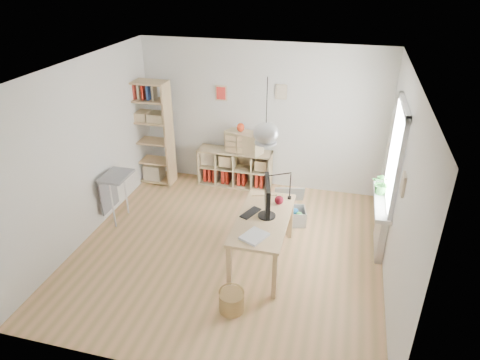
% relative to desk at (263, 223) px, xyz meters
% --- Properties ---
extents(ground, '(4.50, 4.50, 0.00)m').
position_rel_desk_xyz_m(ground, '(-0.55, 0.15, -0.66)').
color(ground, tan).
rests_on(ground, ground).
extents(room_shell, '(4.50, 4.50, 4.50)m').
position_rel_desk_xyz_m(room_shell, '(-0.00, 0.00, 1.34)').
color(room_shell, white).
rests_on(room_shell, ground).
extents(window_unit, '(0.07, 1.16, 1.46)m').
position_rel_desk_xyz_m(window_unit, '(1.68, 0.75, 0.89)').
color(window_unit, white).
rests_on(window_unit, ground).
extents(radiator, '(0.10, 0.80, 0.80)m').
position_rel_desk_xyz_m(radiator, '(1.64, 0.75, -0.26)').
color(radiator, silver).
rests_on(radiator, ground).
extents(windowsill, '(0.22, 1.20, 0.06)m').
position_rel_desk_xyz_m(windowsill, '(1.59, 0.75, 0.17)').
color(windowsill, silver).
rests_on(windowsill, radiator).
extents(desk, '(0.70, 1.50, 0.75)m').
position_rel_desk_xyz_m(desk, '(0.00, 0.00, 0.00)').
color(desk, tan).
rests_on(desk, ground).
extents(cube_shelf, '(1.40, 0.38, 0.72)m').
position_rel_desk_xyz_m(cube_shelf, '(-1.02, 2.23, -0.36)').
color(cube_shelf, '#CAB585').
rests_on(cube_shelf, ground).
extents(tall_bookshelf, '(0.80, 0.38, 2.00)m').
position_rel_desk_xyz_m(tall_bookshelf, '(-2.59, 1.95, 0.43)').
color(tall_bookshelf, tan).
rests_on(tall_bookshelf, ground).
extents(side_table, '(0.40, 0.55, 0.85)m').
position_rel_desk_xyz_m(side_table, '(-2.59, 0.50, 0.01)').
color(side_table, gray).
rests_on(side_table, ground).
extents(chair, '(0.48, 0.48, 0.78)m').
position_rel_desk_xyz_m(chair, '(-0.07, 0.48, -0.21)').
color(chair, gray).
rests_on(chair, ground).
extents(wicker_basket, '(0.31, 0.31, 0.44)m').
position_rel_desk_xyz_m(wicker_basket, '(-0.17, -1.05, -0.52)').
color(wicker_basket, '#A17848').
rests_on(wicker_basket, ground).
extents(storage_chest, '(0.62, 0.67, 0.53)m').
position_rel_desk_xyz_m(storage_chest, '(0.23, 1.17, -0.48)').
color(storage_chest, '#B9B9B5').
rests_on(storage_chest, ground).
extents(monitor, '(0.25, 0.62, 0.54)m').
position_rel_desk_xyz_m(monitor, '(0.04, 0.04, 0.40)').
color(monitor, black).
rests_on(monitor, desk).
extents(keyboard, '(0.26, 0.37, 0.02)m').
position_rel_desk_xyz_m(keyboard, '(-0.20, 0.06, 0.10)').
color(keyboard, black).
rests_on(keyboard, desk).
extents(task_lamp, '(0.41, 0.15, 0.43)m').
position_rel_desk_xyz_m(task_lamp, '(0.07, 0.55, 0.39)').
color(task_lamp, black).
rests_on(task_lamp, desk).
extents(yarn_ball, '(0.13, 0.13, 0.13)m').
position_rel_desk_xyz_m(yarn_ball, '(0.14, 0.42, 0.16)').
color(yarn_ball, '#4B0A16').
rests_on(yarn_ball, desk).
extents(paper_tray, '(0.38, 0.41, 0.03)m').
position_rel_desk_xyz_m(paper_tray, '(-0.02, -0.49, 0.11)').
color(paper_tray, silver).
rests_on(paper_tray, desk).
extents(drawer_chest, '(0.75, 0.52, 0.39)m').
position_rel_desk_xyz_m(drawer_chest, '(-0.82, 2.19, 0.26)').
color(drawer_chest, '#CAB585').
rests_on(drawer_chest, cube_shelf).
extents(red_vase, '(0.14, 0.14, 0.17)m').
position_rel_desk_xyz_m(red_vase, '(-0.89, 2.19, 0.54)').
color(red_vase, '#9A230C').
rests_on(red_vase, drawer_chest).
extents(potted_plant, '(0.32, 0.28, 0.33)m').
position_rel_desk_xyz_m(potted_plant, '(1.57, 0.91, 0.37)').
color(potted_plant, '#235B22').
rests_on(potted_plant, windowsill).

